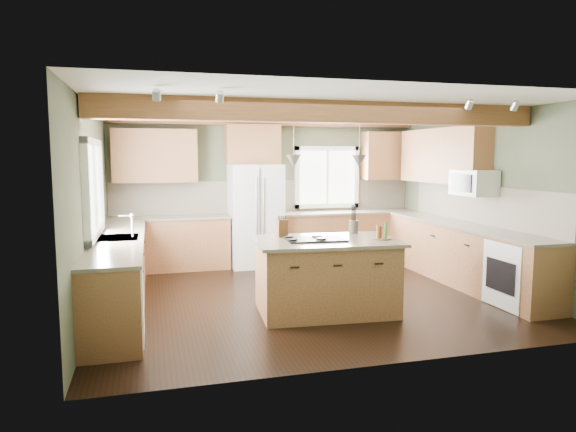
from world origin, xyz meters
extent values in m
plane|color=black|center=(0.00, 0.00, 0.00)|extent=(5.60, 5.60, 0.00)
plane|color=silver|center=(0.00, 0.00, 2.60)|extent=(5.60, 5.60, 0.00)
plane|color=#48523A|center=(0.00, 2.50, 1.30)|extent=(5.60, 0.00, 5.60)
plane|color=#48523A|center=(-2.80, 0.00, 1.30)|extent=(0.00, 5.00, 5.00)
plane|color=#48523A|center=(2.80, 0.00, 1.30)|extent=(0.00, 5.00, 5.00)
cube|color=brown|center=(0.00, -0.80, 2.47)|extent=(5.55, 0.26, 0.26)
cube|color=brown|center=(0.00, 2.40, 2.54)|extent=(5.55, 0.20, 0.10)
cube|color=brown|center=(0.00, 2.48, 1.21)|extent=(5.58, 0.03, 0.58)
cube|color=brown|center=(2.78, 0.05, 1.21)|extent=(0.03, 3.70, 0.58)
cube|color=brown|center=(-1.79, 2.20, 0.44)|extent=(2.02, 0.60, 0.88)
cube|color=brown|center=(-1.79, 2.20, 0.90)|extent=(2.06, 0.64, 0.04)
cube|color=brown|center=(1.49, 2.20, 0.44)|extent=(2.62, 0.60, 0.88)
cube|color=brown|center=(1.49, 2.20, 0.90)|extent=(2.66, 0.64, 0.04)
cube|color=brown|center=(-2.50, 0.05, 0.44)|extent=(0.60, 3.70, 0.88)
cube|color=brown|center=(-2.50, 0.05, 0.90)|extent=(0.64, 3.74, 0.04)
cube|color=brown|center=(2.50, 0.05, 0.44)|extent=(0.60, 3.70, 0.88)
cube|color=brown|center=(2.50, 0.05, 0.90)|extent=(0.64, 3.74, 0.04)
cube|color=brown|center=(-1.99, 2.33, 1.95)|extent=(1.40, 0.35, 0.90)
cube|color=brown|center=(-0.30, 2.33, 2.15)|extent=(0.96, 0.35, 0.70)
cube|color=brown|center=(2.62, 0.90, 1.95)|extent=(0.35, 2.20, 0.90)
cube|color=brown|center=(2.30, 2.33, 1.95)|extent=(0.90, 0.35, 0.90)
cube|color=white|center=(-2.78, 0.05, 1.55)|extent=(0.04, 1.60, 1.05)
cube|color=white|center=(1.15, 2.48, 1.55)|extent=(1.10, 0.04, 1.00)
cube|color=#262628|center=(-2.50, 0.05, 0.91)|extent=(0.50, 0.65, 0.03)
cylinder|color=#B2B2B7|center=(-2.32, 0.05, 1.05)|extent=(0.02, 0.02, 0.28)
cube|color=white|center=(-2.49, -1.25, 0.43)|extent=(0.60, 0.60, 0.84)
cube|color=white|center=(2.49, -1.25, 0.43)|extent=(0.60, 0.72, 0.84)
cube|color=white|center=(2.58, -0.05, 1.55)|extent=(0.40, 0.70, 0.38)
cone|color=#B2B2B7|center=(-0.41, -0.77, 1.88)|extent=(0.18, 0.18, 0.16)
cone|color=#B2B2B7|center=(0.41, -0.83, 1.88)|extent=(0.18, 0.18, 0.16)
cube|color=silver|center=(-0.30, 2.12, 0.90)|extent=(0.90, 0.74, 1.80)
cube|color=brown|center=(0.00, -0.80, 0.44)|extent=(1.71, 1.11, 0.88)
cube|color=brown|center=(0.00, -0.80, 0.90)|extent=(1.82, 1.23, 0.04)
cube|color=black|center=(-0.14, -0.79, 0.93)|extent=(0.74, 0.52, 0.02)
cube|color=brown|center=(-0.48, -0.46, 1.03)|extent=(0.15, 0.13, 0.22)
cylinder|color=#3F3633|center=(0.53, -0.40, 1.01)|extent=(0.15, 0.15, 0.17)
camera|label=1|loc=(-2.08, -6.72, 1.94)|focal=32.00mm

